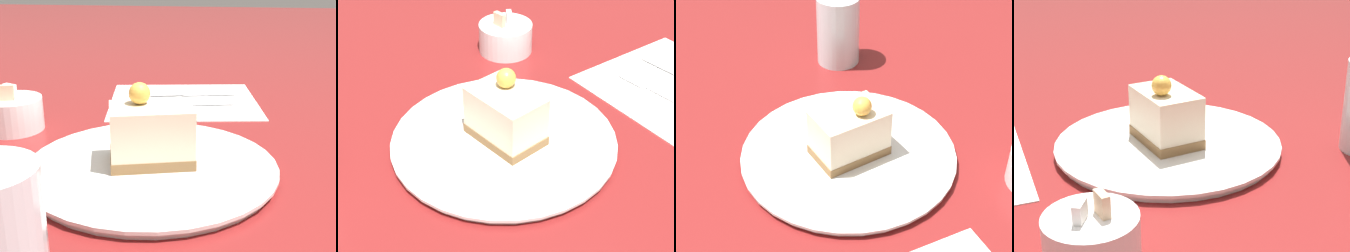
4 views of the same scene
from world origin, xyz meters
TOP-DOWN VIEW (x-y plane):
  - ground_plane at (0.00, 0.00)m, footprint 4.00×4.00m
  - plate at (-0.01, -0.03)m, footprint 0.29×0.29m
  - cake_slice at (-0.01, -0.03)m, footprint 0.08×0.11m
  - napkin at (0.28, -0.04)m, footprint 0.25×0.28m
  - fork at (0.25, -0.02)m, footprint 0.05×0.17m
  - knife at (0.31, -0.05)m, footprint 0.05×0.19m
  - sugar_bowl at (0.11, 0.20)m, footprint 0.09×0.09m

SIDE VIEW (x-z plane):
  - ground_plane at x=0.00m, z-range 0.00..0.00m
  - napkin at x=0.28m, z-range 0.00..0.00m
  - fork at x=0.25m, z-range 0.00..0.01m
  - knife at x=0.31m, z-range 0.00..0.01m
  - plate at x=-0.01m, z-range 0.00..0.01m
  - sugar_bowl at x=0.11m, z-range -0.01..0.06m
  - cake_slice at x=-0.01m, z-range 0.00..0.09m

